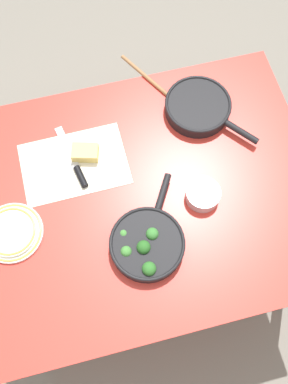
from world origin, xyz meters
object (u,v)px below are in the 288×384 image
object	(u,v)px
skillet_broccoli	(147,245)
dinner_plate_stack	(12,232)
prep_bowl_steel	(203,195)
wooden_spoon	(166,93)
skillet_eggs	(198,107)
grater_knife	(75,165)
cheese_block	(85,153)

from	to	relation	value
skillet_broccoli	dinner_plate_stack	world-z (taller)	skillet_broccoli
skillet_broccoli	prep_bowl_steel	world-z (taller)	skillet_broccoli
skillet_broccoli	wooden_spoon	xyz separation A→B (m)	(-0.22, -0.58, -0.02)
wooden_spoon	dinner_plate_stack	bearing A→B (deg)	-87.64
skillet_eggs	wooden_spoon	distance (m)	0.15
skillet_eggs	grater_knife	world-z (taller)	skillet_eggs
skillet_eggs	prep_bowl_steel	xyz separation A→B (m)	(0.09, 0.35, -0.00)
grater_knife	prep_bowl_steel	bearing A→B (deg)	-130.67
skillet_eggs	dinner_plate_stack	distance (m)	0.83
wooden_spoon	prep_bowl_steel	distance (m)	0.45
dinner_plate_stack	prep_bowl_steel	bearing A→B (deg)	177.24
skillet_broccoli	cheese_block	bearing A→B (deg)	49.58
grater_knife	cheese_block	bearing A→B (deg)	-64.57
wooden_spoon	grater_knife	world-z (taller)	grater_knife
skillet_broccoli	dinner_plate_stack	xyz separation A→B (m)	(0.44, -0.16, -0.02)
skillet_broccoli	grater_knife	xyz separation A→B (m)	(0.18, -0.36, -0.02)
skillet_broccoli	grater_knife	world-z (taller)	skillet_broccoli
dinner_plate_stack	grater_knife	bearing A→B (deg)	-142.52
wooden_spoon	cheese_block	xyz separation A→B (m)	(0.36, 0.19, 0.01)
skillet_broccoli	prep_bowl_steel	size ratio (longest dim) A/B	2.96
dinner_plate_stack	skillet_broccoli	bearing A→B (deg)	159.89
cheese_block	prep_bowl_steel	bearing A→B (deg)	144.29
grater_knife	dinner_plate_stack	bearing A→B (deg)	116.03
skillet_eggs	skillet_broccoli	bearing A→B (deg)	-73.71
skillet_broccoli	skillet_eggs	size ratio (longest dim) A/B	1.06
skillet_broccoli	wooden_spoon	bearing A→B (deg)	9.70
grater_knife	dinner_plate_stack	size ratio (longest dim) A/B	1.26
skillet_eggs	dinner_plate_stack	size ratio (longest dim) A/B	1.57
skillet_eggs	grater_knife	xyz separation A→B (m)	(0.50, 0.12, -0.02)
dinner_plate_stack	prep_bowl_steel	xyz separation A→B (m)	(-0.67, 0.03, 0.01)
dinner_plate_stack	prep_bowl_steel	distance (m)	0.68
skillet_eggs	wooden_spoon	xyz separation A→B (m)	(0.10, -0.10, -0.02)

